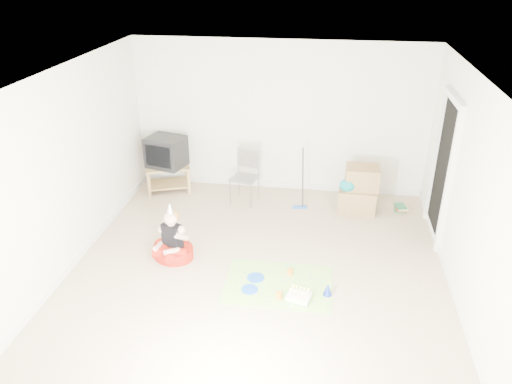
# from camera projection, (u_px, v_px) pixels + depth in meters

# --- Properties ---
(ground) EXTENTS (5.00, 5.00, 0.00)m
(ground) POSITION_uv_depth(u_px,v_px,m) (259.00, 264.00, 6.81)
(ground) COLOR tan
(ground) RESTS_ON ground
(doorway_recess) EXTENTS (0.02, 0.90, 2.05)m
(doorway_recess) POSITION_uv_depth(u_px,v_px,m) (443.00, 171.00, 7.10)
(doorway_recess) COLOR black
(doorway_recess) RESTS_ON ground
(tv_stand) EXTENTS (0.86, 0.70, 0.47)m
(tv_stand) POSITION_uv_depth(u_px,v_px,m) (168.00, 176.00, 8.80)
(tv_stand) COLOR #A07E48
(tv_stand) RESTS_ON ground
(crt_tv) EXTENTS (0.72, 0.65, 0.52)m
(crt_tv) POSITION_uv_depth(u_px,v_px,m) (166.00, 152.00, 8.60)
(crt_tv) COLOR black
(crt_tv) RESTS_ON tv_stand
(folding_chair) EXTENTS (0.49, 0.47, 0.91)m
(folding_chair) POSITION_uv_depth(u_px,v_px,m) (244.00, 178.00, 8.31)
(folding_chair) COLOR gray
(folding_chair) RESTS_ON ground
(cardboard_boxes) EXTENTS (0.62, 0.49, 0.76)m
(cardboard_boxes) POSITION_uv_depth(u_px,v_px,m) (359.00, 190.00, 8.07)
(cardboard_boxes) COLOR olive
(cardboard_boxes) RESTS_ON ground
(floor_mop) EXTENTS (0.25, 0.33, 0.97)m
(floor_mop) POSITION_uv_depth(u_px,v_px,m) (300.00, 194.00, 8.18)
(floor_mop) COLOR blue
(floor_mop) RESTS_ON ground
(book_pile) EXTENTS (0.20, 0.24, 0.10)m
(book_pile) POSITION_uv_depth(u_px,v_px,m) (401.00, 208.00, 8.20)
(book_pile) COLOR #226642
(book_pile) RESTS_ON ground
(seated_woman) EXTENTS (0.78, 0.78, 0.84)m
(seated_woman) POSITION_uv_depth(u_px,v_px,m) (173.00, 245.00, 6.90)
(seated_woman) COLOR #B51D10
(seated_woman) RESTS_ON ground
(party_mat) EXTENTS (1.38, 1.00, 0.01)m
(party_mat) POSITION_uv_depth(u_px,v_px,m) (278.00, 284.00, 6.40)
(party_mat) COLOR #DE2E83
(party_mat) RESTS_ON ground
(birthday_cake) EXTENTS (0.32, 0.28, 0.14)m
(birthday_cake) POSITION_uv_depth(u_px,v_px,m) (299.00, 297.00, 6.10)
(birthday_cake) COLOR white
(birthday_cake) RESTS_ON party_mat
(blue_plate_near) EXTENTS (0.23, 0.23, 0.01)m
(blue_plate_near) POSITION_uv_depth(u_px,v_px,m) (256.00, 278.00, 6.51)
(blue_plate_near) COLOR blue
(blue_plate_near) RESTS_ON party_mat
(blue_plate_far) EXTENTS (0.24, 0.24, 0.01)m
(blue_plate_far) POSITION_uv_depth(u_px,v_px,m) (250.00, 289.00, 6.29)
(blue_plate_far) COLOR blue
(blue_plate_far) RESTS_ON party_mat
(orange_cup_near) EXTENTS (0.08, 0.08, 0.08)m
(orange_cup_near) POSITION_uv_depth(u_px,v_px,m) (290.00, 272.00, 6.57)
(orange_cup_near) COLOR orange
(orange_cup_near) RESTS_ON party_mat
(orange_cup_far) EXTENTS (0.09, 0.09, 0.09)m
(orange_cup_far) POSITION_uv_depth(u_px,v_px,m) (279.00, 295.00, 6.12)
(orange_cup_far) COLOR orange
(orange_cup_far) RESTS_ON party_mat
(blue_party_hat) EXTENTS (0.14, 0.14, 0.17)m
(blue_party_hat) POSITION_uv_depth(u_px,v_px,m) (328.00, 289.00, 6.16)
(blue_party_hat) COLOR #1C36C4
(blue_party_hat) RESTS_ON party_mat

